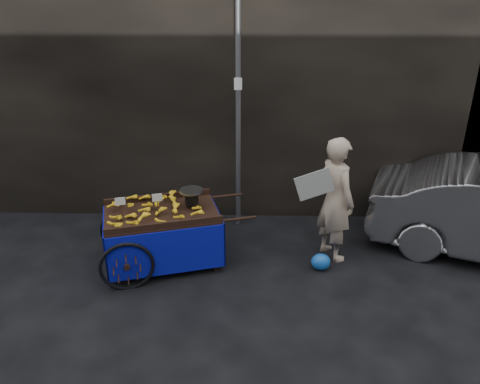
{
  "coord_description": "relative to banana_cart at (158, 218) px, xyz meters",
  "views": [
    {
      "loc": [
        0.51,
        -5.82,
        3.82
      ],
      "look_at": [
        0.35,
        0.5,
        0.95
      ],
      "focal_mm": 35.0,
      "sensor_mm": 36.0,
      "label": 1
    }
  ],
  "objects": [
    {
      "name": "plastic_bag",
      "position": [
        2.33,
        -0.12,
        -0.61
      ],
      "size": [
        0.28,
        0.22,
        0.25
      ],
      "primitive_type": "ellipsoid",
      "color": "blue",
      "rests_on": "ground"
    },
    {
      "name": "street_pole",
      "position": [
        1.1,
        1.26,
        1.27
      ],
      "size": [
        0.12,
        0.1,
        4.0
      ],
      "color": "slate",
      "rests_on": "ground"
    },
    {
      "name": "building_wall",
      "position": [
        1.2,
        2.56,
        1.76
      ],
      "size": [
        13.5,
        2.0,
        5.0
      ],
      "color": "black",
      "rests_on": "ground"
    },
    {
      "name": "ground",
      "position": [
        0.8,
        -0.04,
        -0.74
      ],
      "size": [
        80.0,
        80.0,
        0.0
      ],
      "primitive_type": "plane",
      "color": "black",
      "rests_on": "ground"
    },
    {
      "name": "vendor",
      "position": [
        2.54,
        0.27,
        0.2
      ],
      "size": [
        1.01,
        0.82,
        1.87
      ],
      "rotation": [
        0.0,
        0.0,
        2.09
      ],
      "color": "#BFA78E",
      "rests_on": "ground"
    },
    {
      "name": "banana_cart",
      "position": [
        0.0,
        0.0,
        0.0
      ],
      "size": [
        2.38,
        1.53,
        1.19
      ],
      "rotation": [
        0.0,
        0.0,
        0.28
      ],
      "color": "black",
      "rests_on": "ground"
    }
  ]
}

